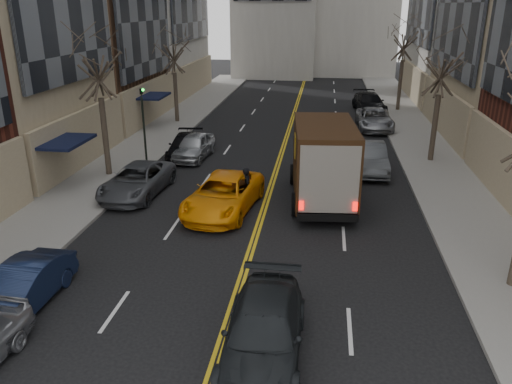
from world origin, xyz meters
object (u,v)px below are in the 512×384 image
observer_sedan (264,332)px  pedestrian (247,186)px  ups_truck (323,162)px  taxi (223,195)px

observer_sedan → pedestrian: pedestrian is taller
ups_truck → pedestrian: 3.65m
observer_sedan → pedestrian: bearing=100.5°
taxi → pedestrian: 1.29m
ups_truck → observer_sedan: bearing=-101.7°
pedestrian → observer_sedan: bearing=-178.4°
taxi → observer_sedan: bearing=-65.4°
ups_truck → pedestrian: ups_truck is taller
observer_sedan → pedestrian: size_ratio=2.85×
observer_sedan → pedestrian: (-2.02, 10.40, 0.16)m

